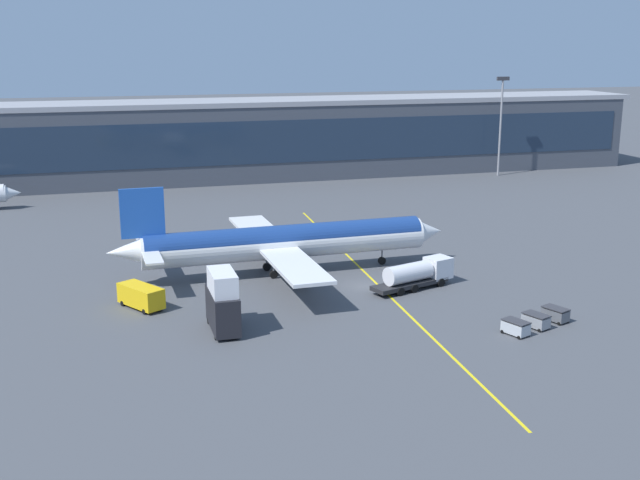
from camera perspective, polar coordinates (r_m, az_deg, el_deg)
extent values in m
plane|color=#47494F|center=(94.70, 3.19, -3.32)|extent=(700.00, 700.00, 0.00)
cube|color=yellow|center=(97.08, 3.81, -2.88)|extent=(4.20, 79.92, 0.01)
cube|color=#424751|center=(170.54, -2.50, 7.18)|extent=(155.11, 16.17, 15.44)
cube|color=#1E2D42|center=(162.60, -1.81, 7.12)|extent=(150.45, 0.16, 8.65)
cube|color=#99999E|center=(169.74, -2.53, 9.94)|extent=(158.21, 16.49, 1.00)
cylinder|color=white|center=(98.77, -2.43, -0.20)|extent=(35.87, 4.83, 3.94)
cylinder|color=navy|center=(98.68, -2.43, 0.00)|extent=(35.15, 4.66, 3.78)
cone|color=white|center=(105.30, 7.74, 0.59)|extent=(4.03, 3.84, 3.74)
cone|color=white|center=(95.62, -13.76, -0.84)|extent=(4.81, 3.46, 3.35)
cube|color=#1E51B2|center=(94.72, -12.67, 1.90)|extent=(5.13, 0.49, 5.91)
cube|color=white|center=(99.56, -12.46, -0.06)|extent=(2.16, 6.35, 0.24)
cube|color=white|center=(91.96, -11.99, -1.21)|extent=(2.16, 6.35, 0.24)
cube|color=white|center=(107.42, -4.54, 0.79)|extent=(5.18, 15.15, 0.40)
cube|color=white|center=(89.64, -1.76, -1.88)|extent=(5.18, 15.15, 0.40)
cylinder|color=#939399|center=(105.42, -3.65, -0.23)|extent=(3.09, 2.24, 2.17)
cylinder|color=#939399|center=(92.78, -1.61, -2.21)|extent=(3.09, 2.24, 2.17)
cylinder|color=black|center=(103.65, 4.48, -1.50)|extent=(1.01, 0.42, 1.00)
cylinder|color=slate|center=(103.39, 4.49, -0.98)|extent=(0.20, 0.20, 1.96)
cylinder|color=black|center=(100.81, -3.85, -1.94)|extent=(1.01, 0.42, 1.00)
cylinder|color=slate|center=(100.54, -3.86, -1.40)|extent=(0.20, 0.20, 1.96)
cylinder|color=black|center=(97.51, -3.35, -2.49)|extent=(1.01, 0.42, 1.00)
cylinder|color=slate|center=(97.23, -3.36, -1.94)|extent=(0.20, 0.20, 1.96)
cube|color=#232326|center=(93.53, 6.48, -3.13)|extent=(10.28, 5.48, 0.50)
cube|color=silver|center=(96.00, 8.49, -1.96)|extent=(3.44, 3.25, 2.50)
cube|color=black|center=(96.70, 9.05, -1.56)|extent=(0.87, 2.24, 1.12)
cylinder|color=silver|center=(92.96, 6.37, -2.36)|extent=(6.39, 3.95, 2.20)
cylinder|color=black|center=(96.90, 7.74, -2.71)|extent=(1.06, 0.64, 1.00)
cylinder|color=black|center=(95.23, 8.69, -3.04)|extent=(1.06, 0.64, 1.00)
cylinder|color=black|center=(94.28, 5.86, -3.13)|extent=(1.06, 0.64, 1.00)
cylinder|color=black|center=(92.56, 6.81, -3.49)|extent=(1.06, 0.64, 1.00)
cylinder|color=black|center=(92.99, 4.87, -3.35)|extent=(1.06, 0.64, 1.00)
cylinder|color=black|center=(91.25, 5.81, -3.72)|extent=(1.06, 0.64, 1.00)
cube|color=yellow|center=(88.71, -12.76, -3.92)|extent=(4.97, 6.15, 2.20)
cube|color=black|center=(87.45, -12.23, -3.89)|extent=(2.82, 2.81, 0.66)
cylinder|color=black|center=(88.02, -11.41, -4.75)|extent=(0.52, 0.64, 0.60)
cylinder|color=black|center=(86.91, -12.51, -5.06)|extent=(0.52, 0.64, 0.60)
cylinder|color=black|center=(91.20, -12.92, -4.16)|extent=(0.52, 0.64, 0.60)
cylinder|color=black|center=(90.12, -14.00, -4.45)|extent=(0.52, 0.64, 0.60)
cube|color=black|center=(80.27, -7.01, -5.00)|extent=(2.51, 6.80, 3.80)
cube|color=silver|center=(79.02, -7.03, -3.02)|extent=(2.38, 5.10, 2.20)
cylinder|color=black|center=(82.97, -8.01, -5.78)|extent=(0.25, 0.60, 0.60)
cylinder|color=black|center=(83.28, -6.47, -5.65)|extent=(0.25, 0.60, 0.60)
cylinder|color=black|center=(78.55, -7.49, -6.93)|extent=(0.25, 0.60, 0.60)
cylinder|color=black|center=(78.88, -5.87, -6.79)|extent=(0.25, 0.60, 0.60)
cube|color=#B2B7BC|center=(81.39, 13.90, -6.15)|extent=(2.35, 2.97, 1.10)
cube|color=#333338|center=(81.15, 13.93, -5.68)|extent=(2.40, 3.03, 0.10)
cylinder|color=black|center=(81.63, 12.97, -6.44)|extent=(0.24, 0.38, 0.36)
cylinder|color=black|center=(82.73, 13.64, -6.20)|extent=(0.24, 0.38, 0.36)
cylinder|color=black|center=(80.43, 14.12, -6.83)|extent=(0.24, 0.38, 0.36)
cylinder|color=black|center=(81.55, 14.78, -6.58)|extent=(0.24, 0.38, 0.36)
cube|color=gray|center=(83.80, 15.27, -5.64)|extent=(2.35, 2.97, 1.10)
cube|color=#333338|center=(83.57, 15.30, -5.19)|extent=(2.40, 3.03, 0.10)
cylinder|color=black|center=(84.00, 14.37, -5.93)|extent=(0.24, 0.38, 0.36)
cylinder|color=black|center=(85.13, 15.00, -5.70)|extent=(0.24, 0.38, 0.36)
cylinder|color=black|center=(82.84, 15.50, -6.30)|extent=(0.24, 0.38, 0.36)
cylinder|color=black|center=(83.99, 16.13, -6.06)|extent=(0.24, 0.38, 0.36)
cube|color=#595B60|center=(86.26, 16.57, -5.16)|extent=(2.35, 2.97, 1.10)
cube|color=#333338|center=(86.04, 16.60, -4.72)|extent=(2.40, 3.03, 0.10)
cylinder|color=black|center=(86.43, 15.69, -5.45)|extent=(0.24, 0.38, 0.36)
cylinder|color=black|center=(87.59, 16.28, -5.23)|extent=(0.24, 0.38, 0.36)
cylinder|color=black|center=(85.30, 16.81, -5.79)|extent=(0.24, 0.38, 0.36)
cylinder|color=black|center=(86.47, 17.39, -5.56)|extent=(0.24, 0.38, 0.36)
cone|color=silver|center=(147.47, -21.26, 3.17)|extent=(2.95, 2.81, 2.75)
cylinder|color=gray|center=(175.27, 12.85, 7.82)|extent=(0.44, 0.44, 20.23)
cube|color=#333338|center=(174.49, 13.04, 11.25)|extent=(2.80, 0.50, 0.80)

